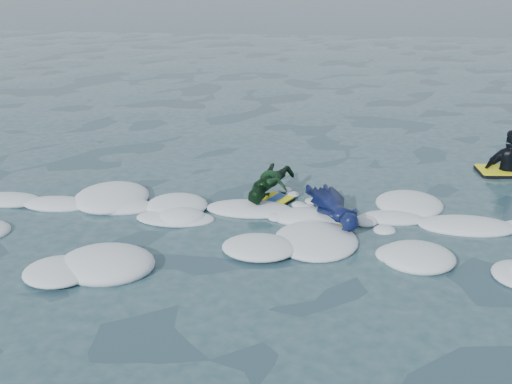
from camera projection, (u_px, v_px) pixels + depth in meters
The scene contains 5 objects.
ground at pixel (237, 265), 8.14m from camera, with size 120.00×120.00×0.00m, color #1A373E.
foam_band at pixel (247, 231), 9.10m from camera, with size 12.00×3.10×0.30m, color white, non-canonical shape.
prone_woman_unit at pixel (334, 209), 9.32m from camera, with size 1.05×1.62×0.39m.
prone_child_unit at pixel (271, 187), 10.04m from camera, with size 0.93×1.34×0.48m.
waiting_rider_unit at pixel (509, 175), 11.31m from camera, with size 1.15×0.70×1.65m.
Camera 1 is at (1.04, -7.16, 3.85)m, focal length 45.00 mm.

